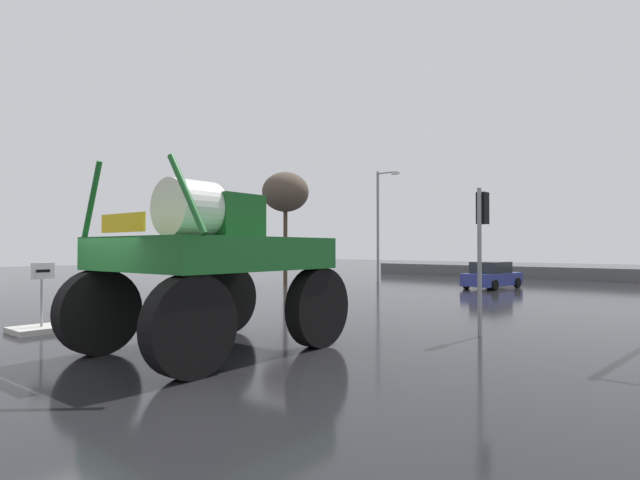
% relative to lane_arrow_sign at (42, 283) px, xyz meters
% --- Properties ---
extents(ground_plane, '(120.00, 120.00, 0.00)m').
position_rel_lane_arrow_sign_xyz_m(ground_plane, '(4.92, 16.73, -1.35)').
color(ground_plane, black).
extents(median_island, '(1.19, 7.76, 0.15)m').
position_rel_lane_arrow_sign_xyz_m(median_island, '(-0.05, 3.14, -1.27)').
color(median_island, '#B2AFA8').
rests_on(median_island, ground).
extents(lane_arrow_sign, '(0.07, 0.60, 1.74)m').
position_rel_lane_arrow_sign_xyz_m(lane_arrow_sign, '(0.00, 0.00, 0.00)').
color(lane_arrow_sign, '#99999E').
rests_on(lane_arrow_sign, median_island).
extents(oversize_sprayer, '(4.23, 5.56, 4.16)m').
position_rel_lane_arrow_sign_xyz_m(oversize_sprayer, '(5.56, 1.48, 0.63)').
color(oversize_sprayer, black).
rests_on(oversize_sprayer, ground).
extents(sedan_ahead, '(2.21, 4.25, 1.52)m').
position_rel_lane_arrow_sign_xyz_m(sedan_ahead, '(3.49, 22.69, -0.63)').
color(sedan_ahead, navy).
rests_on(sedan_ahead, ground).
extents(traffic_signal_near_left, '(0.24, 0.54, 3.72)m').
position_rel_lane_arrow_sign_xyz_m(traffic_signal_near_left, '(-1.10, 7.33, 1.37)').
color(traffic_signal_near_left, gray).
rests_on(traffic_signal_near_left, ground).
extents(traffic_signal_near_right, '(0.24, 0.54, 3.87)m').
position_rel_lane_arrow_sign_xyz_m(traffic_signal_near_right, '(9.36, 7.33, 1.48)').
color(traffic_signal_near_right, gray).
rests_on(traffic_signal_near_right, ground).
extents(streetlight_far_left, '(1.76, 0.24, 7.55)m').
position_rel_lane_arrow_sign_xyz_m(streetlight_far_left, '(-4.42, 23.03, 2.86)').
color(streetlight_far_left, gray).
rests_on(streetlight_far_left, ground).
extents(bare_tree_left, '(2.90, 2.90, 7.02)m').
position_rel_lane_arrow_sign_xyz_m(bare_tree_left, '(-7.11, 16.64, 4.39)').
color(bare_tree_left, '#473828').
rests_on(bare_tree_left, ground).
extents(roadside_barrier, '(32.53, 0.24, 0.90)m').
position_rel_lane_arrow_sign_xyz_m(roadside_barrier, '(4.92, 33.63, -0.90)').
color(roadside_barrier, '#59595B').
rests_on(roadside_barrier, ground).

